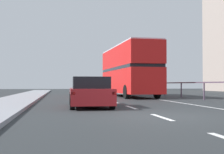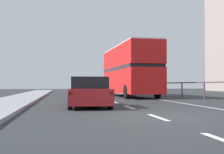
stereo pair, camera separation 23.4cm
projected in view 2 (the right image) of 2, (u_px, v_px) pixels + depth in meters
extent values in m
cube|color=#2B2E30|center=(153.00, 117.00, 10.15)|extent=(74.05, 120.00, 0.10)
cube|color=silver|center=(158.00, 117.00, 9.62)|extent=(0.16, 2.00, 0.01)
cube|color=silver|center=(130.00, 107.00, 13.73)|extent=(0.16, 2.00, 0.01)
cube|color=silver|center=(114.00, 102.00, 17.83)|extent=(0.16, 2.00, 0.01)
cube|color=silver|center=(105.00, 99.00, 21.93)|extent=(0.16, 2.00, 0.01)
cube|color=silver|center=(98.00, 96.00, 26.04)|extent=(0.16, 2.00, 0.01)
cube|color=silver|center=(93.00, 95.00, 30.14)|extent=(0.16, 2.00, 0.01)
cube|color=silver|center=(90.00, 94.00, 34.24)|extent=(0.16, 2.00, 0.01)
cube|color=silver|center=(87.00, 93.00, 38.35)|extent=(0.16, 2.00, 0.01)
cube|color=silver|center=(165.00, 100.00, 19.59)|extent=(0.12, 46.00, 0.01)
cube|color=#544256|center=(204.00, 82.00, 20.03)|extent=(0.08, 42.00, 0.08)
cylinder|color=#544256|center=(204.00, 91.00, 20.02)|extent=(0.10, 0.10, 1.16)
cylinder|color=#544256|center=(182.00, 90.00, 23.79)|extent=(0.10, 0.10, 1.16)
cylinder|color=#544256|center=(166.00, 89.00, 27.56)|extent=(0.10, 0.10, 1.16)
cylinder|color=#544256|center=(153.00, 89.00, 31.33)|extent=(0.10, 0.10, 1.16)
cylinder|color=#544256|center=(144.00, 88.00, 35.10)|extent=(0.10, 0.10, 1.16)
cylinder|color=#544256|center=(136.00, 88.00, 38.87)|extent=(0.10, 0.10, 1.16)
cube|color=red|center=(129.00, 81.00, 25.90)|extent=(2.94, 10.82, 1.87)
cube|color=black|center=(129.00, 69.00, 25.92)|extent=(2.94, 10.40, 0.24)
cube|color=red|center=(129.00, 58.00, 25.94)|extent=(2.94, 10.82, 1.66)
cube|color=silver|center=(129.00, 47.00, 25.97)|extent=(2.88, 10.61, 0.10)
cube|color=black|center=(116.00, 81.00, 31.14)|extent=(2.27, 0.13, 1.31)
cube|color=yellow|center=(116.00, 58.00, 31.20)|extent=(1.52, 0.10, 0.28)
cylinder|color=black|center=(107.00, 90.00, 29.54)|extent=(0.32, 1.01, 1.00)
cylinder|color=black|center=(131.00, 90.00, 29.99)|extent=(0.32, 1.01, 1.00)
cylinder|color=black|center=(127.00, 92.00, 21.96)|extent=(0.32, 1.01, 1.00)
cylinder|color=black|center=(158.00, 92.00, 22.41)|extent=(0.32, 1.01, 1.00)
cube|color=maroon|center=(88.00, 96.00, 14.17)|extent=(1.92, 4.60, 0.67)
cube|color=black|center=(89.00, 83.00, 13.96)|extent=(1.65, 2.55, 0.51)
cube|color=red|center=(71.00, 93.00, 11.84)|extent=(0.16, 0.06, 0.12)
cube|color=red|center=(112.00, 93.00, 12.05)|extent=(0.16, 0.06, 0.12)
cylinder|color=black|center=(70.00, 98.00, 15.62)|extent=(0.22, 0.64, 0.64)
cylinder|color=black|center=(102.00, 98.00, 15.84)|extent=(0.22, 0.64, 0.64)
cylinder|color=black|center=(70.00, 102.00, 12.50)|extent=(0.22, 0.64, 0.64)
cylinder|color=black|center=(110.00, 102.00, 12.71)|extent=(0.22, 0.64, 0.64)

